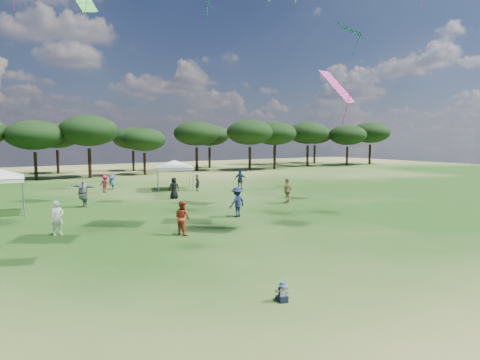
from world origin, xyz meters
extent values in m
plane|color=#265018|center=(0.00, 0.00, 0.00)|extent=(140.00, 140.00, 0.00)
cylinder|color=black|center=(-2.58, 44.63, 1.61)|extent=(0.37, 0.37, 3.21)
ellipsoid|color=black|center=(-2.58, 44.63, 5.14)|extent=(6.24, 6.24, 3.36)
cylinder|color=black|center=(3.26, 44.18, 1.78)|extent=(0.41, 0.41, 3.56)
ellipsoid|color=black|center=(3.26, 44.18, 5.69)|extent=(6.91, 6.91, 3.73)
cylinder|color=black|center=(10.19, 44.51, 1.44)|extent=(0.33, 0.33, 2.88)
ellipsoid|color=black|center=(10.19, 44.51, 4.61)|extent=(5.60, 5.60, 3.02)
cylinder|color=black|center=(18.96, 46.98, 1.72)|extent=(0.39, 0.39, 3.44)
ellipsoid|color=black|center=(18.96, 46.98, 5.51)|extent=(6.69, 6.69, 3.60)
cylinder|color=black|center=(25.77, 43.05, 1.77)|extent=(0.40, 0.40, 3.53)
ellipsoid|color=black|center=(25.77, 43.05, 5.65)|extent=(6.86, 6.86, 3.70)
cylinder|color=black|center=(30.65, 43.46, 1.73)|extent=(0.40, 0.40, 3.47)
ellipsoid|color=black|center=(30.65, 43.46, 5.55)|extent=(6.74, 6.74, 3.63)
cylinder|color=black|center=(39.22, 45.46, 1.79)|extent=(0.41, 0.41, 3.57)
ellipsoid|color=black|center=(39.22, 45.46, 5.72)|extent=(6.94, 6.94, 3.74)
cylinder|color=black|center=(46.34, 43.12, 1.68)|extent=(0.38, 0.38, 3.35)
ellipsoid|color=black|center=(46.34, 43.12, 5.37)|extent=(6.51, 6.51, 3.51)
cylinder|color=black|center=(52.84, 43.62, 1.83)|extent=(0.42, 0.42, 3.66)
ellipsoid|color=black|center=(52.84, 43.62, 5.85)|extent=(7.10, 7.10, 3.83)
cylinder|color=black|center=(0.83, 52.52, 1.60)|extent=(0.37, 0.37, 3.20)
ellipsoid|color=black|center=(0.83, 52.52, 5.12)|extent=(6.21, 6.21, 3.35)
cylinder|color=black|center=(10.82, 51.34, 1.50)|extent=(0.34, 0.34, 2.99)
ellipsoid|color=black|center=(10.82, 51.34, 4.79)|extent=(5.81, 5.81, 3.13)
cylinder|color=black|center=(23.62, 51.75, 1.66)|extent=(0.38, 0.38, 3.31)
ellipsoid|color=black|center=(23.62, 51.75, 5.30)|extent=(6.43, 6.43, 3.47)
cylinder|color=black|center=(37.30, 52.12, 1.82)|extent=(0.42, 0.42, 3.64)
ellipsoid|color=black|center=(37.30, 52.12, 5.82)|extent=(7.06, 7.06, 3.81)
cylinder|color=black|center=(46.40, 51.51, 1.73)|extent=(0.40, 0.40, 3.46)
ellipsoid|color=black|center=(46.40, 51.51, 5.53)|extent=(6.72, 6.72, 3.62)
cylinder|color=gray|center=(-5.44, 20.59, 1.14)|extent=(0.06, 0.06, 2.28)
cylinder|color=gray|center=(-5.29, 23.53, 1.14)|extent=(0.06, 0.06, 2.28)
cylinder|color=gray|center=(5.51, 27.09, 1.04)|extent=(0.06, 0.06, 2.07)
cylinder|color=gray|center=(8.43, 26.11, 1.04)|extent=(0.06, 0.06, 2.07)
cylinder|color=gray|center=(6.49, 30.01, 1.04)|extent=(0.06, 0.06, 2.07)
cylinder|color=gray|center=(9.41, 29.03, 1.04)|extent=(0.06, 0.06, 2.07)
cube|color=white|center=(7.46, 28.06, 2.02)|extent=(4.09, 4.09, 0.25)
pyramid|color=white|center=(7.46, 28.06, 2.75)|extent=(6.25, 6.25, 0.60)
cube|color=black|center=(-0.05, 2.30, 0.10)|extent=(0.32, 0.32, 0.19)
cube|color=black|center=(-0.08, 2.50, 0.05)|extent=(0.16, 0.25, 0.10)
cube|color=black|center=(0.08, 2.45, 0.05)|extent=(0.16, 0.25, 0.10)
cube|color=white|center=(-0.05, 2.30, 0.31)|extent=(0.28, 0.24, 0.25)
cylinder|color=white|center=(-0.18, 2.41, 0.31)|extent=(0.15, 0.25, 0.15)
cylinder|color=white|center=(0.11, 2.32, 0.31)|extent=(0.15, 0.25, 0.15)
sphere|color=#E0B293|center=(-0.05, 2.30, 0.48)|extent=(0.17, 0.17, 0.17)
cone|color=#508CBA|center=(-0.05, 2.30, 0.52)|extent=(0.29, 0.29, 0.03)
cylinder|color=#508CBA|center=(-0.05, 2.30, 0.56)|extent=(0.19, 0.19, 0.07)
imported|color=black|center=(5.17, 22.77, 0.85)|extent=(0.97, 0.80, 1.69)
imported|color=#A0321A|center=(0.83, 11.38, 0.85)|extent=(0.86, 0.98, 1.71)
imported|color=#2A2B2F|center=(8.83, 26.07, 0.76)|extent=(0.41, 0.58, 1.52)
imported|color=maroon|center=(1.46, 29.42, 0.78)|extent=(1.13, 1.10, 1.55)
imported|color=#285B79|center=(2.50, 31.17, 0.77)|extent=(1.26, 1.92, 1.53)
imported|color=#16204F|center=(5.49, 13.81, 0.91)|extent=(1.31, 0.96, 1.81)
imported|color=navy|center=(12.46, 24.53, 0.95)|extent=(1.07, 1.15, 1.90)
imported|color=white|center=(-4.39, 14.58, 0.85)|extent=(0.72, 0.58, 1.70)
imported|color=#54555A|center=(-1.68, 22.37, 0.93)|extent=(1.89, 2.18, 1.86)
imported|color=#978152|center=(11.32, 16.24, 0.94)|extent=(1.18, 0.91, 1.87)
plane|color=green|center=(0.13, 28.80, 15.91)|extent=(2.76, 1.56, 2.51)
plane|color=blue|center=(14.68, 13.71, 12.24)|extent=(2.56, 2.58, 1.29)
plane|color=#D73592|center=(7.83, 8.08, 7.31)|extent=(2.67, 2.15, 1.83)
camera|label=1|loc=(-7.08, -6.54, 4.72)|focal=30.00mm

